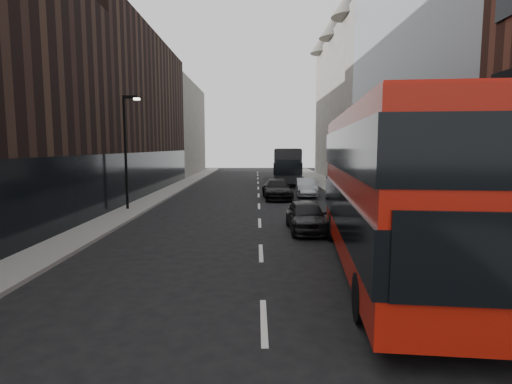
{
  "coord_description": "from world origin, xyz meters",
  "views": [
    {
      "loc": [
        -0.17,
        -6.83,
        4.02
      ],
      "look_at": [
        -0.19,
        6.59,
        2.5
      ],
      "focal_mm": 28.0,
      "sensor_mm": 36.0,
      "label": 1
    }
  ],
  "objects_px": {
    "grey_bus": "(288,165)",
    "car_a": "(306,216)",
    "car_b": "(306,187)",
    "car_c": "(277,189)",
    "red_bus": "(386,184)",
    "street_lamp": "(127,144)"
  },
  "relations": [
    {
      "from": "grey_bus",
      "to": "car_c",
      "type": "height_order",
      "value": "grey_bus"
    },
    {
      "from": "car_a",
      "to": "car_b",
      "type": "distance_m",
      "value": 13.67
    },
    {
      "from": "street_lamp",
      "to": "red_bus",
      "type": "relative_size",
      "value": 0.54
    },
    {
      "from": "red_bus",
      "to": "grey_bus",
      "type": "height_order",
      "value": "red_bus"
    },
    {
      "from": "grey_bus",
      "to": "car_a",
      "type": "xyz_separation_m",
      "value": [
        -1.12,
        -25.58,
        -1.32
      ]
    },
    {
      "from": "car_c",
      "to": "car_a",
      "type": "bearing_deg",
      "value": -89.1
    },
    {
      "from": "grey_bus",
      "to": "car_b",
      "type": "xyz_separation_m",
      "value": [
        0.54,
        -12.01,
        -1.32
      ]
    },
    {
      "from": "street_lamp",
      "to": "car_a",
      "type": "distance_m",
      "value": 12.53
    },
    {
      "from": "street_lamp",
      "to": "grey_bus",
      "type": "height_order",
      "value": "street_lamp"
    },
    {
      "from": "grey_bus",
      "to": "car_a",
      "type": "bearing_deg",
      "value": -87.88
    },
    {
      "from": "car_b",
      "to": "street_lamp",
      "type": "bearing_deg",
      "value": -145.25
    },
    {
      "from": "car_a",
      "to": "grey_bus",
      "type": "bearing_deg",
      "value": 86.52
    },
    {
      "from": "car_a",
      "to": "car_c",
      "type": "distance_m",
      "value": 12.03
    },
    {
      "from": "car_c",
      "to": "street_lamp",
      "type": "bearing_deg",
      "value": -151.03
    },
    {
      "from": "street_lamp",
      "to": "car_b",
      "type": "bearing_deg",
      "value": 31.99
    },
    {
      "from": "grey_bus",
      "to": "car_a",
      "type": "height_order",
      "value": "grey_bus"
    },
    {
      "from": "red_bus",
      "to": "car_b",
      "type": "height_order",
      "value": "red_bus"
    },
    {
      "from": "red_bus",
      "to": "car_b",
      "type": "xyz_separation_m",
      "value": [
        -0.09,
        19.7,
        -2.12
      ]
    },
    {
      "from": "street_lamp",
      "to": "grey_bus",
      "type": "xyz_separation_m",
      "value": [
        11.56,
        19.58,
        -2.12
      ]
    },
    {
      "from": "car_a",
      "to": "car_b",
      "type": "height_order",
      "value": "car_a"
    },
    {
      "from": "grey_bus",
      "to": "red_bus",
      "type": "bearing_deg",
      "value": -84.23
    },
    {
      "from": "red_bus",
      "to": "grey_bus",
      "type": "distance_m",
      "value": 31.73
    }
  ]
}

